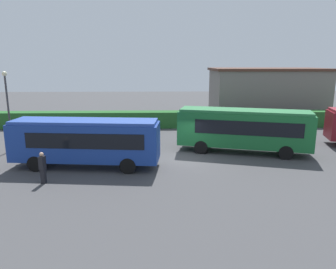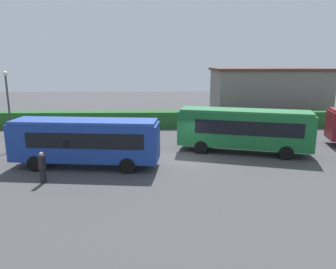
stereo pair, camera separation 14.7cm
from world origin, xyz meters
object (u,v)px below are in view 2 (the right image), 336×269
at_px(person_left, 42,167).
at_px(lamppost, 8,102).
at_px(bus_green, 244,128).
at_px(person_center, 215,130).
at_px(person_right, 226,132).
at_px(person_far, 258,133).
at_px(bus_blue, 85,140).

height_order(person_left, lamppost, lamppost).
bearing_deg(person_left, bus_green, 33.02).
distance_m(bus_green, person_center, 4.34).
bearing_deg(person_center, person_right, -114.43).
bearing_deg(person_right, lamppost, -88.80).
distance_m(person_right, lamppost, 17.41).
bearing_deg(person_left, person_far, 38.56).
relative_size(person_far, lamppost, 0.30).
relative_size(bus_green, person_center, 5.63).
height_order(person_far, lamppost, lamppost).
bearing_deg(person_right, person_left, -58.84).
relative_size(bus_blue, person_right, 5.81).
bearing_deg(bus_green, lamppost, 12.10).
height_order(person_right, lamppost, lamppost).
relative_size(person_left, person_center, 1.03).
distance_m(bus_green, person_far, 3.45).
relative_size(bus_blue, person_left, 5.33).
relative_size(person_left, person_far, 1.01).
relative_size(bus_green, person_right, 5.95).
distance_m(person_right, person_far, 2.63).
bearing_deg(person_center, person_left, 148.37).
distance_m(person_center, person_far, 3.63).
distance_m(bus_green, person_left, 14.17).
bearing_deg(person_right, person_center, -137.52).
xyz_separation_m(bus_green, person_right, (-0.65, 3.23, -1.01)).
height_order(bus_green, person_right, bus_green).
bearing_deg(bus_green, person_far, -109.58).
bearing_deg(person_left, person_right, 45.16).
xyz_separation_m(bus_blue, lamppost, (-6.67, 4.25, 1.93)).
bearing_deg(person_center, bus_green, -142.29).
xyz_separation_m(person_left, lamppost, (-4.86, 7.07, 2.77)).
bearing_deg(lamppost, bus_green, -3.66).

